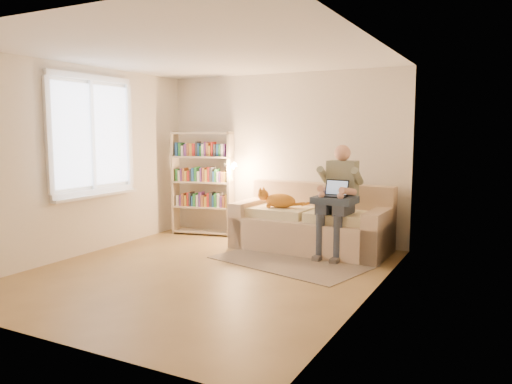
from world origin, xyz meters
The scene contains 14 objects.
floor centered at (0.00, 0.00, 0.00)m, with size 4.50×4.50×0.00m, color olive.
ceiling centered at (0.00, 0.00, 2.60)m, with size 4.00×4.50×0.02m, color white.
wall_left centered at (-2.00, 0.00, 1.30)m, with size 0.02×4.50×2.60m, color silver.
wall_right centered at (2.00, 0.00, 1.30)m, with size 0.02×4.50×2.60m, color silver.
wall_back centered at (0.00, 2.25, 1.30)m, with size 4.00×0.02×2.60m, color silver.
wall_front centered at (0.00, -2.25, 1.30)m, with size 4.00×0.02×2.60m, color silver.
window centered at (-1.95, 0.20, 1.38)m, with size 0.12×1.52×1.69m.
sofa centered at (0.71, 1.75, 0.34)m, with size 2.23×1.05×0.94m.
person centered at (1.16, 1.57, 0.86)m, with size 0.42×0.67×1.52m.
cat centered at (0.17, 1.62, 0.71)m, with size 0.71×0.26×0.26m.
blanket centered at (1.16, 1.43, 0.79)m, with size 0.55×0.45×0.09m, color #273344.
laptop centered at (1.16, 1.44, 0.89)m, with size 0.33×0.28×0.28m.
bookshelf centered at (-1.28, 1.90, 0.94)m, with size 1.16×0.46×1.70m.
rug centered at (0.73, 0.94, 0.01)m, with size 1.98×1.17×0.01m, color #7E6F5B.
Camera 1 is at (3.28, -4.93, 1.71)m, focal length 35.00 mm.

